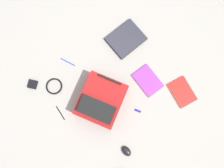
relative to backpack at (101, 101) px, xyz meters
The scene contains 11 objects.
ground_plane 0.23m from the backpack, ahead, with size 3.94×3.94×0.00m, color gray.
backpack is the anchor object (origin of this frame).
laptop 0.61m from the backpack, 19.57° to the left, with size 0.34×0.30×0.03m.
book_comic 0.71m from the backpack, 42.64° to the right, with size 0.24×0.28×0.02m.
book_blue 0.45m from the backpack, 24.88° to the right, with size 0.22×0.28×0.02m.
computer_mouse 0.47m from the backpack, 112.56° to the right, with size 0.06×0.09×0.03m, color black.
cable_coil 0.45m from the backpack, 112.14° to the left, with size 0.14×0.14×0.01m, color black.
pen_black 0.48m from the backpack, 80.86° to the left, with size 0.01×0.01×0.14m, color #1933B2.
pen_blue 0.38m from the backpack, 145.53° to the left, with size 0.01×0.01×0.14m, color black.
earbud_pouch 0.63m from the backpack, 116.12° to the left, with size 0.08×0.08×0.02m, color black.
usb_stick 0.33m from the backpack, 63.25° to the right, with size 0.02×0.06×0.01m, color #191999.
Camera 1 is at (-0.29, -0.17, 2.05)m, focal length 38.04 mm.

